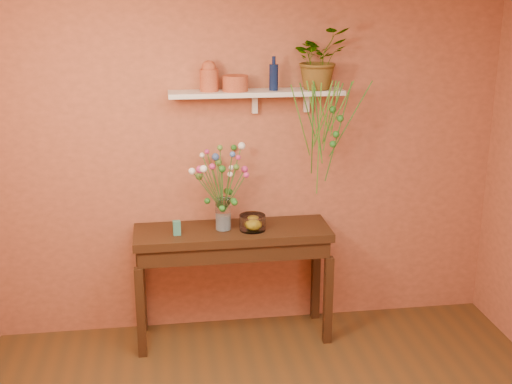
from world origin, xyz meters
TOP-DOWN VIEW (x-y plane):
  - room at (0.00, 0.00)m, footprint 4.04×4.04m
  - sideboard at (-0.15, 1.74)m, footprint 1.49×0.48m
  - wall_shelf at (0.06, 1.87)m, footprint 1.30×0.24m
  - terracotta_jug at (-0.30, 1.87)m, footprint 0.17×0.17m
  - terracotta_pot at (-0.11, 1.86)m, footprint 0.23×0.23m
  - blue_bottle at (0.18, 1.86)m, footprint 0.07×0.07m
  - spider_plant at (0.52, 1.87)m, footprint 0.51×0.48m
  - plant_fronds at (0.57, 1.70)m, footprint 0.64×0.40m
  - glass_vase at (-0.22, 1.75)m, footprint 0.12×0.12m
  - bouquet at (-0.23, 1.75)m, footprint 0.45×0.48m
  - glass_bowl at (-0.01, 1.70)m, footprint 0.20×0.20m
  - lemon at (-0.00, 1.70)m, footprint 0.09×0.09m
  - carton at (-0.58, 1.67)m, footprint 0.06×0.05m

SIDE VIEW (x-z plane):
  - sideboard at x=-0.15m, z-range 0.32..1.23m
  - lemon at x=0.00m, z-range 0.91..1.00m
  - glass_bowl at x=-0.01m, z-range 0.90..1.02m
  - carton at x=-0.58m, z-range 0.90..1.02m
  - glass_vase at x=-0.22m, z-range 0.89..1.13m
  - bouquet at x=-0.23m, z-range 1.07..1.62m
  - room at x=0.00m, z-range 0.00..2.70m
  - plant_fronds at x=0.57m, z-range 1.27..2.14m
  - wall_shelf at x=0.06m, z-range 1.82..2.01m
  - terracotta_pot at x=-0.11m, z-range 1.94..2.05m
  - blue_bottle at x=0.18m, z-range 1.91..2.16m
  - terracotta_jug at x=-0.30m, z-range 1.93..2.16m
  - spider_plant at x=0.52m, z-range 1.94..2.39m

